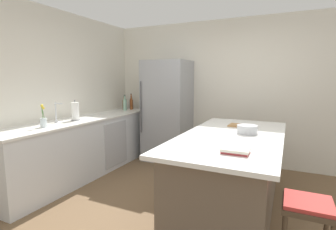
{
  "coord_description": "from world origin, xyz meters",
  "views": [
    {
      "loc": [
        0.87,
        -2.47,
        1.55
      ],
      "look_at": [
        -0.79,
        1.0,
        1.0
      ],
      "focal_mm": 27.27,
      "sensor_mm": 36.0,
      "label": 1
    }
  ],
  "objects_px": {
    "kitchen_island": "(231,173)",
    "gin_bottle": "(125,104)",
    "paper_towel_roll": "(75,112)",
    "flower_vase": "(43,120)",
    "cookbook_stack": "(235,150)",
    "whiskey_bottle": "(124,105)",
    "bar_stool": "(307,215)",
    "vinegar_bottle": "(131,103)",
    "sink_faucet": "(56,112)",
    "cutting_board": "(242,126)",
    "syrup_bottle": "(131,104)",
    "refrigerator": "(167,111)",
    "mixing_bowl": "(247,129)"
  },
  "relations": [
    {
      "from": "kitchen_island",
      "to": "gin_bottle",
      "type": "xyz_separation_m",
      "value": [
        -2.39,
        1.32,
        0.58
      ]
    },
    {
      "from": "kitchen_island",
      "to": "paper_towel_roll",
      "type": "distance_m",
      "value": 2.43
    },
    {
      "from": "flower_vase",
      "to": "cookbook_stack",
      "type": "relative_size",
      "value": 1.28
    },
    {
      "from": "whiskey_bottle",
      "to": "bar_stool",
      "type": "bearing_deg",
      "value": -34.34
    },
    {
      "from": "paper_towel_roll",
      "to": "whiskey_bottle",
      "type": "height_order",
      "value": "paper_towel_roll"
    },
    {
      "from": "paper_towel_roll",
      "to": "vinegar_bottle",
      "type": "bearing_deg",
      "value": 89.96
    },
    {
      "from": "sink_faucet",
      "to": "cutting_board",
      "type": "distance_m",
      "value": 2.6
    },
    {
      "from": "syrup_bottle",
      "to": "gin_bottle",
      "type": "height_order",
      "value": "gin_bottle"
    },
    {
      "from": "syrup_bottle",
      "to": "whiskey_bottle",
      "type": "distance_m",
      "value": 0.21
    },
    {
      "from": "vinegar_bottle",
      "to": "whiskey_bottle",
      "type": "height_order",
      "value": "vinegar_bottle"
    },
    {
      "from": "cutting_board",
      "to": "vinegar_bottle",
      "type": "bearing_deg",
      "value": 158.6
    },
    {
      "from": "sink_faucet",
      "to": "gin_bottle",
      "type": "height_order",
      "value": "gin_bottle"
    },
    {
      "from": "vinegar_bottle",
      "to": "cookbook_stack",
      "type": "bearing_deg",
      "value": -41.21
    },
    {
      "from": "gin_bottle",
      "to": "paper_towel_roll",
      "type": "bearing_deg",
      "value": -88.87
    },
    {
      "from": "sink_faucet",
      "to": "paper_towel_roll",
      "type": "bearing_deg",
      "value": 75.49
    },
    {
      "from": "bar_stool",
      "to": "sink_faucet",
      "type": "bearing_deg",
      "value": 171.29
    },
    {
      "from": "refrigerator",
      "to": "bar_stool",
      "type": "relative_size",
      "value": 2.94
    },
    {
      "from": "syrup_bottle",
      "to": "cutting_board",
      "type": "distance_m",
      "value": 2.64
    },
    {
      "from": "cookbook_stack",
      "to": "cutting_board",
      "type": "relative_size",
      "value": 0.71
    },
    {
      "from": "bar_stool",
      "to": "paper_towel_roll",
      "type": "relative_size",
      "value": 2.05
    },
    {
      "from": "kitchen_island",
      "to": "refrigerator",
      "type": "xyz_separation_m",
      "value": [
        -1.52,
        1.46,
        0.47
      ]
    },
    {
      "from": "vinegar_bottle",
      "to": "gin_bottle",
      "type": "bearing_deg",
      "value": -98.39
    },
    {
      "from": "syrup_bottle",
      "to": "vinegar_bottle",
      "type": "height_order",
      "value": "vinegar_bottle"
    },
    {
      "from": "gin_bottle",
      "to": "refrigerator",
      "type": "bearing_deg",
      "value": 9.02
    },
    {
      "from": "syrup_bottle",
      "to": "cookbook_stack",
      "type": "distance_m",
      "value": 3.48
    },
    {
      "from": "mixing_bowl",
      "to": "syrup_bottle",
      "type": "bearing_deg",
      "value": 150.19
    },
    {
      "from": "kitchen_island",
      "to": "cookbook_stack",
      "type": "height_order",
      "value": "cookbook_stack"
    },
    {
      "from": "refrigerator",
      "to": "paper_towel_roll",
      "type": "relative_size",
      "value": 6.02
    },
    {
      "from": "sink_faucet",
      "to": "vinegar_bottle",
      "type": "relative_size",
      "value": 0.93
    },
    {
      "from": "sink_faucet",
      "to": "cookbook_stack",
      "type": "xyz_separation_m",
      "value": [
        2.61,
        -0.42,
        -0.14
      ]
    },
    {
      "from": "kitchen_island",
      "to": "bar_stool",
      "type": "xyz_separation_m",
      "value": [
        0.74,
        -0.78,
        0.06
      ]
    },
    {
      "from": "sink_faucet",
      "to": "refrigerator",
      "type": "bearing_deg",
      "value": 62.35
    },
    {
      "from": "cookbook_stack",
      "to": "refrigerator",
      "type": "bearing_deg",
      "value": 127.88
    },
    {
      "from": "refrigerator",
      "to": "syrup_bottle",
      "type": "bearing_deg",
      "value": 170.68
    },
    {
      "from": "syrup_bottle",
      "to": "cutting_board",
      "type": "relative_size",
      "value": 0.8
    },
    {
      "from": "flower_vase",
      "to": "cookbook_stack",
      "type": "distance_m",
      "value": 2.48
    },
    {
      "from": "flower_vase",
      "to": "syrup_bottle",
      "type": "height_order",
      "value": "flower_vase"
    },
    {
      "from": "paper_towel_roll",
      "to": "cookbook_stack",
      "type": "bearing_deg",
      "value": -15.42
    },
    {
      "from": "paper_towel_roll",
      "to": "cutting_board",
      "type": "relative_size",
      "value": 0.94
    },
    {
      "from": "bar_stool",
      "to": "cookbook_stack",
      "type": "bearing_deg",
      "value": 173.07
    },
    {
      "from": "cutting_board",
      "to": "syrup_bottle",
      "type": "bearing_deg",
      "value": 157.07
    },
    {
      "from": "flower_vase",
      "to": "bar_stool",
      "type": "bearing_deg",
      "value": -3.08
    },
    {
      "from": "cookbook_stack",
      "to": "mixing_bowl",
      "type": "height_order",
      "value": "mixing_bowl"
    },
    {
      "from": "vinegar_bottle",
      "to": "cookbook_stack",
      "type": "distance_m",
      "value": 3.37
    },
    {
      "from": "bar_stool",
      "to": "kitchen_island",
      "type": "bearing_deg",
      "value": 133.38
    },
    {
      "from": "vinegar_bottle",
      "to": "sink_faucet",
      "type": "bearing_deg",
      "value": -92.35
    },
    {
      "from": "syrup_bottle",
      "to": "mixing_bowl",
      "type": "bearing_deg",
      "value": -29.81
    },
    {
      "from": "sink_faucet",
      "to": "mixing_bowl",
      "type": "xyz_separation_m",
      "value": [
        2.58,
        0.43,
        -0.11
      ]
    },
    {
      "from": "flower_vase",
      "to": "mixing_bowl",
      "type": "bearing_deg",
      "value": 17.05
    },
    {
      "from": "flower_vase",
      "to": "gin_bottle",
      "type": "height_order",
      "value": "gin_bottle"
    }
  ]
}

